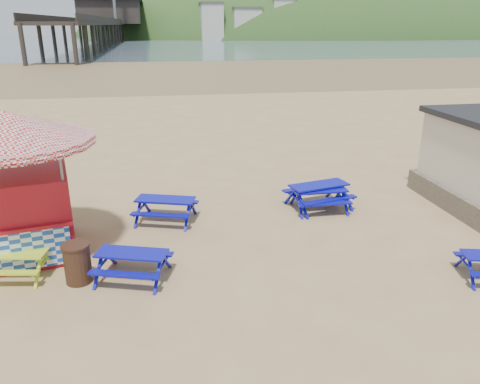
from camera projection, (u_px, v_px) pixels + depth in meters
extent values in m
plane|color=tan|center=(254.00, 241.00, 13.52)|extent=(400.00, 400.00, 0.00)
plane|color=olive|center=(174.00, 70.00, 64.48)|extent=(400.00, 400.00, 0.00)
plane|color=#435460|center=(161.00, 41.00, 171.05)|extent=(400.00, 400.00, 0.00)
cube|color=#0C0599|center=(165.00, 199.00, 14.68)|extent=(1.95, 1.24, 0.05)
cube|color=#0C0599|center=(171.00, 201.00, 15.34)|extent=(1.81, 0.80, 0.05)
cube|color=#0C0599|center=(160.00, 215.00, 14.21)|extent=(1.81, 0.80, 0.05)
cube|color=#0C0599|center=(320.00, 190.00, 15.58)|extent=(1.80, 0.72, 0.05)
cube|color=#0C0599|center=(314.00, 192.00, 16.23)|extent=(1.79, 0.28, 0.05)
cube|color=#0C0599|center=(325.00, 204.00, 15.12)|extent=(1.79, 0.28, 0.05)
cube|color=#0C0599|center=(319.00, 185.00, 15.77)|extent=(2.12, 1.21, 0.06)
cube|color=#0C0599|center=(308.00, 188.00, 16.45)|extent=(2.00, 0.72, 0.06)
cube|color=#0C0599|center=(330.00, 200.00, 15.30)|extent=(2.00, 0.72, 0.06)
cube|color=#0C0599|center=(132.00, 253.00, 11.33)|extent=(1.83, 1.16, 0.05)
cube|color=#0C0599|center=(140.00, 252.00, 11.95)|extent=(1.70, 0.76, 0.05)
cube|color=#0C0599|center=(124.00, 274.00, 10.89)|extent=(1.70, 0.76, 0.05)
cube|color=#9FD517|center=(14.00, 253.00, 11.44)|extent=(1.64, 0.85, 0.04)
cube|color=#9FD517|center=(24.00, 253.00, 12.02)|extent=(1.57, 0.47, 0.04)
cube|color=#9FD517|center=(6.00, 273.00, 11.04)|extent=(1.57, 0.47, 0.04)
cube|color=maroon|center=(21.00, 214.00, 12.51)|extent=(2.98, 2.98, 2.30)
cube|color=maroon|center=(19.00, 231.00, 11.33)|extent=(2.50, 0.62, 0.09)
cube|color=#194CB2|center=(22.00, 251.00, 11.56)|extent=(2.26, 0.51, 1.03)
cone|color=silver|center=(6.00, 127.00, 11.71)|extent=(5.15, 5.15, 0.80)
cylinder|color=silver|center=(9.00, 142.00, 11.85)|extent=(5.02, 5.02, 0.21)
cylinder|color=#3C2117|center=(78.00, 264.00, 11.26)|extent=(0.64, 0.64, 0.97)
cylinder|color=#3C2117|center=(75.00, 245.00, 11.09)|extent=(0.68, 0.68, 0.05)
cube|color=black|center=(110.00, 24.00, 170.72)|extent=(9.00, 220.00, 0.60)
cube|color=black|center=(111.00, 13.00, 179.55)|extent=(22.00, 30.00, 8.00)
cube|color=black|center=(110.00, 1.00, 178.10)|extent=(24.00, 32.00, 0.60)
ellipsoid|color=#2D4C1E|center=(334.00, 56.00, 244.71)|extent=(264.00, 144.00, 108.00)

